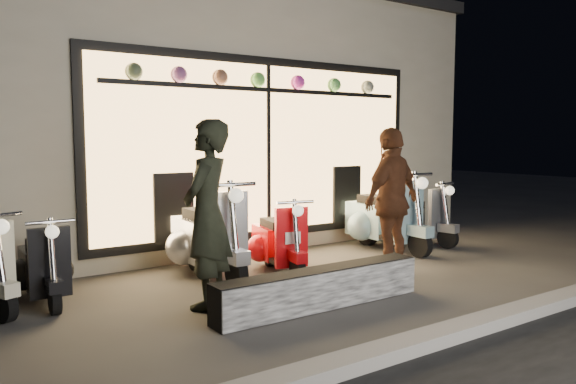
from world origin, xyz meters
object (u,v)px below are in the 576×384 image
graffiti_barrier (320,288)px  man (207,214)px  scooter_silver (206,238)px  woman (392,201)px  scooter_red (277,241)px

graffiti_barrier → man: size_ratio=1.26×
scooter_silver → woman: woman is taller
graffiti_barrier → woman: woman is taller
man → woman: bearing=137.3°
woman → scooter_silver: bearing=-45.3°
woman → scooter_red: bearing=-54.0°
graffiti_barrier → scooter_red: 1.71m
scooter_silver → graffiti_barrier: bearing=-77.7°
graffiti_barrier → scooter_red: size_ratio=1.83×
graffiti_barrier → woman: (1.64, 0.65, 0.72)m
scooter_red → scooter_silver: bearing=173.3°
woman → man: bearing=-13.5°
scooter_red → graffiti_barrier: bearing=-96.6°
graffiti_barrier → man: 1.36m
scooter_silver → man: size_ratio=0.85×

